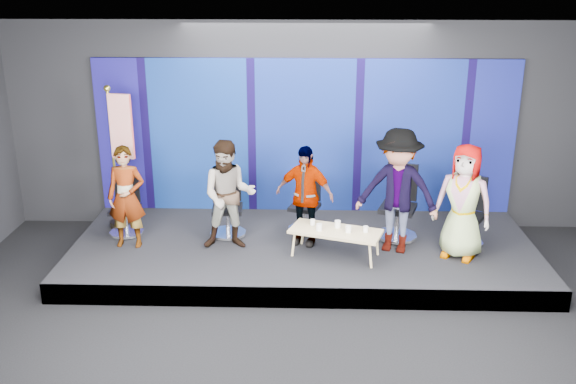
% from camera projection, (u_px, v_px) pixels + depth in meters
% --- Properties ---
extents(ground, '(10.00, 10.00, 0.00)m').
position_uv_depth(ground, '(302.00, 351.00, 7.56)').
color(ground, black).
rests_on(ground, ground).
extents(room_walls, '(10.02, 8.02, 3.51)m').
position_uv_depth(room_walls, '(303.00, 153.00, 6.76)').
color(room_walls, black).
rests_on(room_walls, ground).
extents(riser, '(7.00, 3.00, 0.30)m').
position_uv_depth(riser, '(304.00, 251.00, 9.87)').
color(riser, black).
rests_on(riser, ground).
extents(backdrop, '(7.00, 0.08, 2.60)m').
position_uv_depth(backdrop, '(305.00, 137.00, 10.76)').
color(backdrop, '#16085E').
rests_on(backdrop, riser).
extents(chair_a, '(0.54, 0.54, 0.95)m').
position_uv_depth(chair_a, '(126.00, 215.00, 10.07)').
color(chair_a, silver).
rests_on(chair_a, riser).
extents(panelist_a, '(0.56, 0.37, 1.54)m').
position_uv_depth(panelist_a, '(126.00, 197.00, 9.47)').
color(panelist_a, black).
rests_on(panelist_a, riser).
extents(chair_b, '(0.61, 0.61, 1.02)m').
position_uv_depth(chair_b, '(228.00, 214.00, 10.03)').
color(chair_b, silver).
rests_on(chair_b, riser).
extents(panelist_b, '(0.84, 0.68, 1.65)m').
position_uv_depth(panelist_b, '(229.00, 195.00, 9.40)').
color(panelist_b, black).
rests_on(panelist_b, riser).
extents(chair_c, '(0.67, 0.67, 0.94)m').
position_uv_depth(chair_c, '(305.00, 212.00, 10.19)').
color(chair_c, silver).
rests_on(chair_c, riser).
extents(panelist_c, '(0.97, 0.64, 1.53)m').
position_uv_depth(panelist_c, '(304.00, 195.00, 9.58)').
color(panelist_c, black).
rests_on(panelist_c, riser).
extents(chair_d, '(0.82, 0.82, 1.14)m').
position_uv_depth(chair_d, '(398.00, 214.00, 9.91)').
color(chair_d, silver).
rests_on(chair_d, riser).
extents(panelist_d, '(1.35, 1.03, 1.85)m').
position_uv_depth(panelist_d, '(397.00, 191.00, 9.26)').
color(panelist_d, black).
rests_on(panelist_d, riser).
extents(chair_e, '(0.79, 0.79, 1.04)m').
position_uv_depth(chair_e, '(466.00, 222.00, 9.68)').
color(chair_e, silver).
rests_on(chair_e, riser).
extents(panelist_e, '(0.98, 0.87, 1.68)m').
position_uv_depth(panelist_e, '(463.00, 202.00, 9.09)').
color(panelist_e, black).
rests_on(panelist_e, riser).
extents(coffee_table, '(1.41, 0.93, 0.40)m').
position_uv_depth(coffee_table, '(336.00, 232.00, 9.25)').
color(coffee_table, tan).
rests_on(coffee_table, riser).
extents(mug_a, '(0.07, 0.07, 0.09)m').
position_uv_depth(mug_a, '(313.00, 222.00, 9.41)').
color(mug_a, white).
rests_on(mug_a, coffee_table).
extents(mug_b, '(0.08, 0.08, 0.10)m').
position_uv_depth(mug_b, '(319.00, 227.00, 9.22)').
color(mug_b, white).
rests_on(mug_b, coffee_table).
extents(mug_c, '(0.09, 0.09, 0.10)m').
position_uv_depth(mug_c, '(338.00, 224.00, 9.32)').
color(mug_c, white).
rests_on(mug_c, coffee_table).
extents(mug_d, '(0.08, 0.08, 0.10)m').
position_uv_depth(mug_d, '(348.00, 229.00, 9.15)').
color(mug_d, white).
rests_on(mug_d, coffee_table).
extents(mug_e, '(0.07, 0.07, 0.09)m').
position_uv_depth(mug_e, '(366.00, 229.00, 9.16)').
color(mug_e, white).
rests_on(mug_e, coffee_table).
extents(flag_stand, '(0.52, 0.31, 2.31)m').
position_uv_depth(flag_stand, '(119.00, 155.00, 9.99)').
color(flag_stand, black).
rests_on(flag_stand, riser).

